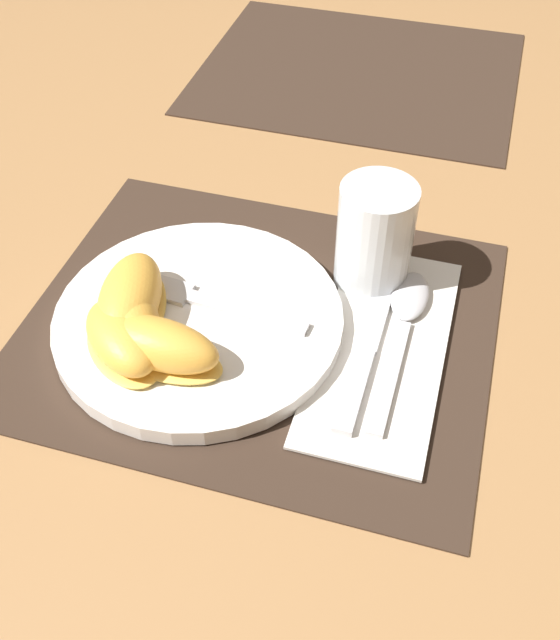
# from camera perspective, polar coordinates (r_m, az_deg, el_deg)

# --- Properties ---
(ground_plane) EXTENTS (3.00, 3.00, 0.00)m
(ground_plane) POSITION_cam_1_polar(r_m,az_deg,el_deg) (0.68, -1.59, -0.41)
(ground_plane) COLOR #A37547
(placemat) EXTENTS (0.41, 0.34, 0.00)m
(placemat) POSITION_cam_1_polar(r_m,az_deg,el_deg) (0.67, -1.60, -0.29)
(placemat) COLOR #38281E
(placemat) RESTS_ON ground_plane
(placemat_far) EXTENTS (0.41, 0.34, 0.00)m
(placemat_far) POSITION_cam_1_polar(r_m,az_deg,el_deg) (1.06, 5.96, 18.31)
(placemat_far) COLOR #38281E
(placemat_far) RESTS_ON ground_plane
(plate) EXTENTS (0.26, 0.26, 0.02)m
(plate) POSITION_cam_1_polar(r_m,az_deg,el_deg) (0.67, -6.19, -0.02)
(plate) COLOR white
(plate) RESTS_ON placemat
(juice_glass) EXTENTS (0.07, 0.07, 0.10)m
(juice_glass) POSITION_cam_1_polar(r_m,az_deg,el_deg) (0.69, 7.19, 5.98)
(juice_glass) COLOR silver
(juice_glass) RESTS_ON placemat
(napkin) EXTENTS (0.11, 0.25, 0.00)m
(napkin) POSITION_cam_1_polar(r_m,az_deg,el_deg) (0.66, 7.87, -1.81)
(napkin) COLOR white
(napkin) RESTS_ON placemat
(knife) EXTENTS (0.02, 0.22, 0.01)m
(knife) POSITION_cam_1_polar(r_m,az_deg,el_deg) (0.66, 6.83, -1.41)
(knife) COLOR silver
(knife) RESTS_ON napkin
(spoon) EXTENTS (0.03, 0.19, 0.01)m
(spoon) POSITION_cam_1_polar(r_m,az_deg,el_deg) (0.68, 9.49, 0.31)
(spoon) COLOR silver
(spoon) RESTS_ON napkin
(fork) EXTENTS (0.18, 0.04, 0.00)m
(fork) POSITION_cam_1_polar(r_m,az_deg,el_deg) (0.67, -6.39, 1.64)
(fork) COLOR silver
(fork) RESTS_ON plate
(citrus_wedge_0) EXTENTS (0.08, 0.12, 0.04)m
(citrus_wedge_0) POSITION_cam_1_polar(r_m,az_deg,el_deg) (0.65, -11.32, 1.47)
(citrus_wedge_0) COLOR #F7C656
(citrus_wedge_0) RESTS_ON plate
(citrus_wedge_1) EXTENTS (0.10, 0.11, 0.04)m
(citrus_wedge_1) POSITION_cam_1_polar(r_m,az_deg,el_deg) (0.64, -11.32, 0.20)
(citrus_wedge_1) COLOR #F7C656
(citrus_wedge_1) RESTS_ON plate
(citrus_wedge_2) EXTENTS (0.11, 0.10, 0.04)m
(citrus_wedge_2) POSITION_cam_1_polar(r_m,az_deg,el_deg) (0.63, -11.91, -1.45)
(citrus_wedge_2) COLOR #F7C656
(citrus_wedge_2) RESTS_ON plate
(citrus_wedge_3) EXTENTS (0.11, 0.06, 0.04)m
(citrus_wedge_3) POSITION_cam_1_polar(r_m,az_deg,el_deg) (0.62, -9.21, -1.99)
(citrus_wedge_3) COLOR #F7C656
(citrus_wedge_3) RESTS_ON plate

